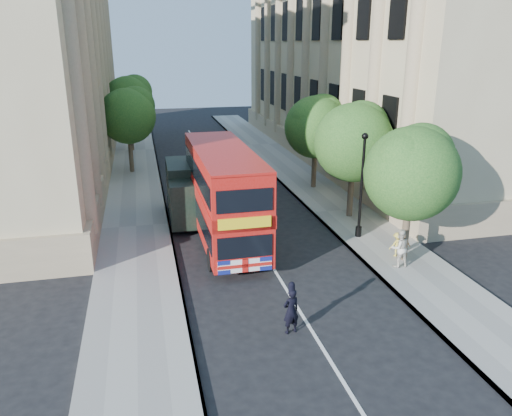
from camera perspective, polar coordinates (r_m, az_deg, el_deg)
ground at (r=18.63m, az=4.92°, el=-11.50°), size 120.00×120.00×0.00m
pavement_right at (r=29.06m, az=9.72°, el=-0.34°), size 3.50×80.00×0.12m
pavement_left at (r=26.94m, az=-13.52°, el=-2.11°), size 3.50×80.00×0.12m
building_right at (r=43.64m, az=13.33°, el=17.60°), size 12.00×38.00×18.00m
building_left at (r=40.25m, az=-26.58°, el=16.19°), size 12.00×38.00×18.00m
tree_right_near at (r=21.97m, az=17.45°, el=4.35°), size 4.00×4.00×6.08m
tree_right_mid at (r=27.15m, az=11.18°, el=7.83°), size 4.20×4.20×6.37m
tree_right_far at (r=32.66m, az=6.89°, el=9.56°), size 4.00×4.00×6.15m
tree_left_far at (r=37.67m, az=-14.41°, el=10.49°), size 4.00×4.00×6.30m
tree_left_back at (r=45.58m, az=-14.32°, el=12.12°), size 4.20×4.20×6.65m
lamp_post at (r=24.56m, az=11.95°, el=2.03°), size 0.32×0.32×5.16m
double_decker_bus at (r=23.97m, az=-3.73°, el=1.87°), size 2.65×9.67×4.45m
box_van at (r=27.20m, az=-7.68°, el=1.63°), size 2.28×5.37×3.05m
police_constable at (r=16.91m, az=4.02°, el=-11.66°), size 0.67×0.52×1.62m
woman_pedestrian at (r=22.12m, az=16.06°, el=-4.40°), size 0.87×0.70×1.69m
child_a at (r=23.10m, az=16.58°, el=-4.33°), size 0.64×0.34×1.04m
child_b at (r=23.24m, az=15.81°, el=-4.02°), size 0.76×0.49×1.12m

